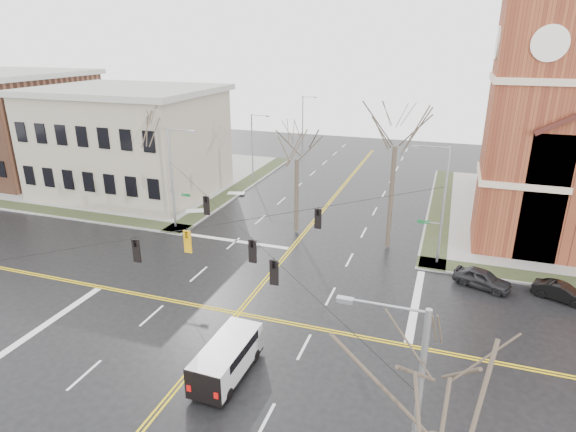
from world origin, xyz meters
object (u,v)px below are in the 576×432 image
(parked_car_a, at_px, (482,278))
(tree_nw_near, at_px, (297,155))
(cargo_van, at_px, (229,355))
(tree_nw_far, at_px, (159,135))
(streetlight_north_a, at_px, (253,145))
(signal_pole_se, at_px, (410,426))
(signal_pole_nw, at_px, (173,176))
(parked_car_b, at_px, (561,292))
(tree_se, at_px, (436,421))
(streetlight_north_b, at_px, (304,120))
(signal_pole_ne, at_px, (441,203))
(tree_ne, at_px, (396,139))

(parked_car_a, xyz_separation_m, tree_nw_near, (-15.36, 5.43, 6.43))
(cargo_van, xyz_separation_m, tree_nw_far, (-15.62, 18.72, 6.96))
(streetlight_north_a, distance_m, parked_car_a, 32.03)
(signal_pole_se, height_order, tree_nw_near, tree_nw_near)
(signal_pole_nw, bearing_deg, parked_car_b, -5.57)
(signal_pole_nw, bearing_deg, tree_nw_far, 141.81)
(tree_se, bearing_deg, tree_nw_near, 114.26)
(streetlight_north_a, distance_m, streetlight_north_b, 20.00)
(streetlight_north_a, relative_size, streetlight_north_b, 1.00)
(parked_car_b, relative_size, tree_nw_near, 0.36)
(streetlight_north_a, distance_m, tree_nw_near, 17.25)
(signal_pole_ne, bearing_deg, streetlight_north_b, 121.05)
(parked_car_a, distance_m, parked_car_b, 4.90)
(tree_nw_far, bearing_deg, tree_se, -46.93)
(signal_pole_ne, height_order, signal_pole_se, same)
(streetlight_north_a, relative_size, parked_car_b, 2.28)
(streetlight_north_a, height_order, tree_ne, tree_ne)
(signal_pole_se, relative_size, parked_car_a, 2.33)
(signal_pole_nw, distance_m, parked_car_b, 31.29)
(signal_pole_ne, distance_m, tree_ne, 5.92)
(signal_pole_nw, height_order, tree_nw_near, tree_nw_near)
(parked_car_b, distance_m, tree_nw_near, 22.01)
(signal_pole_ne, xyz_separation_m, tree_ne, (-3.86, 1.83, 4.11))
(signal_pole_ne, relative_size, signal_pole_nw, 1.00)
(streetlight_north_b, height_order, tree_nw_far, tree_nw_far)
(parked_car_a, distance_m, tree_nw_far, 29.56)
(tree_se, bearing_deg, signal_pole_ne, 91.46)
(parked_car_b, xyz_separation_m, tree_ne, (-12.06, 4.84, 8.48))
(tree_nw_far, height_order, tree_nw_near, tree_nw_far)
(signal_pole_se, distance_m, parked_car_b, 22.04)
(parked_car_a, height_order, parked_car_b, parked_car_a)
(signal_pole_ne, distance_m, streetlight_north_b, 42.61)
(tree_nw_near, relative_size, tree_se, 0.93)
(cargo_van, relative_size, tree_nw_far, 0.45)
(streetlight_north_a, height_order, tree_nw_near, tree_nw_near)
(signal_pole_nw, distance_m, tree_se, 34.69)
(cargo_van, height_order, parked_car_a, cargo_van)
(signal_pole_se, bearing_deg, tree_nw_near, 115.20)
(signal_pole_se, bearing_deg, parked_car_a, 80.72)
(streetlight_north_a, bearing_deg, tree_nw_near, -54.43)
(signal_pole_se, relative_size, tree_nw_near, 0.92)
(signal_pole_se, height_order, parked_car_b, signal_pole_se)
(signal_pole_nw, relative_size, tree_nw_far, 0.81)
(signal_pole_ne, distance_m, signal_pole_nw, 22.64)
(streetlight_north_a, distance_m, tree_se, 47.87)
(tree_nw_far, height_order, tree_se, tree_nw_far)
(signal_pole_ne, height_order, cargo_van, signal_pole_ne)
(signal_pole_se, height_order, cargo_van, signal_pole_se)
(streetlight_north_a, bearing_deg, tree_ne, -39.01)
(tree_se, bearing_deg, signal_pole_se, 104.20)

